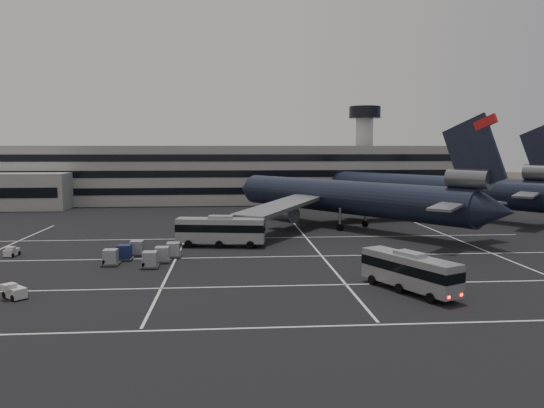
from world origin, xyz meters
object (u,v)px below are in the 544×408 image
Objects in this scene: trijet_main at (346,197)px; tug_a at (11,252)px; bus_near at (409,270)px; uld_cluster at (143,254)px; bus_far at (221,230)px.

trijet_main reaches higher than tug_a.
tug_a is at bearing 129.26° from bus_near.
trijet_main reaches higher than uld_cluster.
uld_cluster is (-29.89, -24.50, -4.35)m from trijet_main.
bus_far is (-18.00, 24.50, 0.26)m from bus_near.
uld_cluster is at bearing 143.23° from bus_far.
trijet_main is 51.15m from tug_a.
bus_far is 12.75m from uld_cluster.
bus_near reaches higher than uld_cluster.
bus_far is at bearing 44.40° from uld_cluster.
trijet_main reaches higher than bus_near.
uld_cluster is at bearing -5.08° from tug_a.
bus_far reaches higher than tug_a.
trijet_main is at bearing -44.28° from bus_far.
uld_cluster is at bearing -176.87° from trijet_main.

